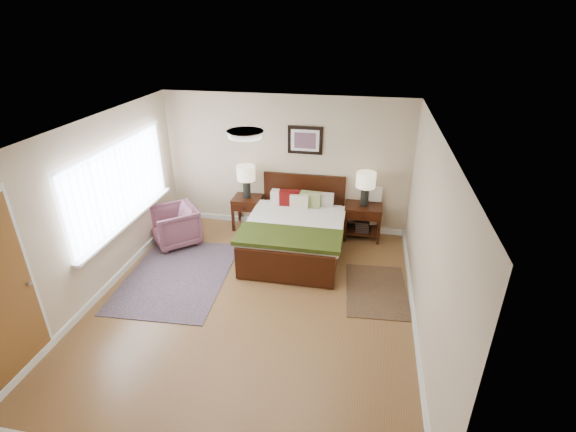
% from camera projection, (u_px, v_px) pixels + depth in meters
% --- Properties ---
extents(floor, '(5.00, 5.00, 0.00)m').
position_uv_depth(floor, '(253.00, 303.00, 5.97)').
color(floor, brown).
rests_on(floor, ground).
extents(back_wall, '(4.50, 0.04, 2.50)m').
position_uv_depth(back_wall, '(286.00, 164.00, 7.63)').
color(back_wall, '#BFAC8B').
rests_on(back_wall, ground).
extents(front_wall, '(4.50, 0.04, 2.50)m').
position_uv_depth(front_wall, '(162.00, 372.00, 3.22)').
color(front_wall, '#BFAC8B').
rests_on(front_wall, ground).
extents(left_wall, '(0.04, 5.00, 2.50)m').
position_uv_depth(left_wall, '(93.00, 212.00, 5.80)').
color(left_wall, '#BFAC8B').
rests_on(left_wall, ground).
extents(right_wall, '(0.04, 5.00, 2.50)m').
position_uv_depth(right_wall, '(429.00, 242.00, 5.04)').
color(right_wall, '#BFAC8B').
rests_on(right_wall, ground).
extents(ceiling, '(4.50, 5.00, 0.02)m').
position_uv_depth(ceiling, '(245.00, 131.00, 4.87)').
color(ceiling, white).
rests_on(ceiling, back_wall).
extents(window, '(0.11, 2.72, 1.32)m').
position_uv_depth(window, '(122.00, 185.00, 6.35)').
color(window, silver).
rests_on(window, left_wall).
extents(ceil_fixture, '(0.44, 0.44, 0.08)m').
position_uv_depth(ceil_fixture, '(245.00, 134.00, 4.89)').
color(ceil_fixture, white).
rests_on(ceil_fixture, ceiling).
extents(bed, '(1.64, 1.98, 1.07)m').
position_uv_depth(bed, '(295.00, 226.00, 7.04)').
color(bed, black).
rests_on(bed, ground).
extents(wall_art, '(0.62, 0.05, 0.50)m').
position_uv_depth(wall_art, '(305.00, 140.00, 7.33)').
color(wall_art, black).
rests_on(wall_art, back_wall).
extents(nightstand_left, '(0.52, 0.47, 0.62)m').
position_uv_depth(nightstand_left, '(247.00, 204.00, 7.85)').
color(nightstand_left, black).
rests_on(nightstand_left, ground).
extents(nightstand_right, '(0.65, 0.49, 0.65)m').
position_uv_depth(nightstand_right, '(363.00, 219.00, 7.55)').
color(nightstand_right, black).
rests_on(nightstand_right, ground).
extents(lamp_left, '(0.34, 0.34, 0.61)m').
position_uv_depth(lamp_left, '(246.00, 176.00, 7.63)').
color(lamp_left, black).
rests_on(lamp_left, nightstand_left).
extents(lamp_right, '(0.34, 0.34, 0.61)m').
position_uv_depth(lamp_right, '(366.00, 183.00, 7.25)').
color(lamp_right, black).
rests_on(lamp_right, nightstand_right).
extents(armchair, '(1.05, 1.05, 0.69)m').
position_uv_depth(armchair, '(175.00, 226.00, 7.38)').
color(armchair, brown).
rests_on(armchair, ground).
extents(rug_persian, '(1.65, 2.24, 0.01)m').
position_uv_depth(rug_persian, '(177.00, 276.00, 6.58)').
color(rug_persian, '#0D1D45').
rests_on(rug_persian, ground).
extents(rug_navy, '(0.98, 1.39, 0.01)m').
position_uv_depth(rug_navy, '(376.00, 290.00, 6.23)').
color(rug_navy, black).
rests_on(rug_navy, ground).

